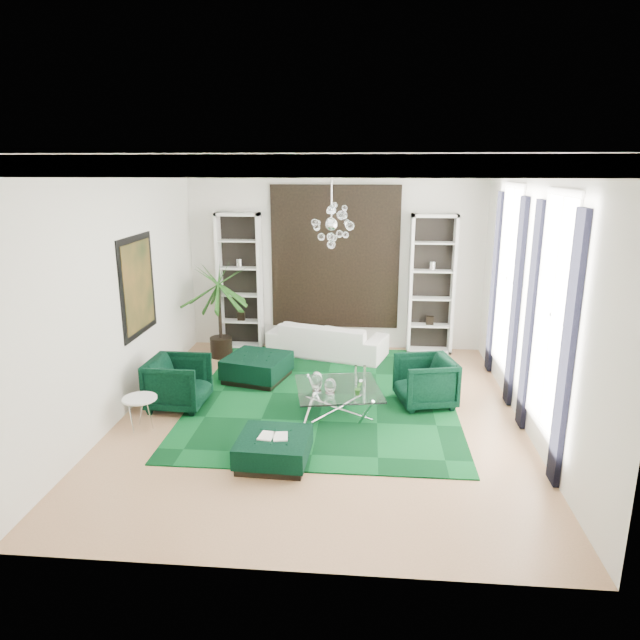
# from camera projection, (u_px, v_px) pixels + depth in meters

# --- Properties ---
(floor) EXTENTS (6.00, 7.00, 0.02)m
(floor) POSITION_uv_depth(u_px,v_px,m) (320.00, 416.00, 8.75)
(floor) COLOR tan
(floor) RESTS_ON ground
(ceiling) EXTENTS (6.00, 7.00, 0.02)m
(ceiling) POSITION_uv_depth(u_px,v_px,m) (320.00, 158.00, 7.75)
(ceiling) COLOR white
(ceiling) RESTS_ON ground
(wall_back) EXTENTS (6.00, 0.02, 3.80)m
(wall_back) POSITION_uv_depth(u_px,v_px,m) (335.00, 257.00, 11.62)
(wall_back) COLOR silver
(wall_back) RESTS_ON ground
(wall_front) EXTENTS (6.00, 0.02, 3.80)m
(wall_front) POSITION_uv_depth(u_px,v_px,m) (285.00, 384.00, 4.87)
(wall_front) COLOR silver
(wall_front) RESTS_ON ground
(wall_left) EXTENTS (0.02, 7.00, 3.80)m
(wall_left) POSITION_uv_depth(u_px,v_px,m) (120.00, 291.00, 8.50)
(wall_left) COLOR silver
(wall_left) RESTS_ON ground
(wall_right) EXTENTS (0.02, 7.00, 3.80)m
(wall_right) POSITION_uv_depth(u_px,v_px,m) (534.00, 299.00, 8.00)
(wall_right) COLOR silver
(wall_right) RESTS_ON ground
(crown_molding) EXTENTS (6.00, 7.00, 0.18)m
(crown_molding) POSITION_uv_depth(u_px,v_px,m) (320.00, 166.00, 7.78)
(crown_molding) COLOR white
(crown_molding) RESTS_ON ceiling
(ceiling_medallion) EXTENTS (0.90, 0.90, 0.05)m
(ceiling_medallion) POSITION_uv_depth(u_px,v_px,m) (322.00, 161.00, 8.05)
(ceiling_medallion) COLOR white
(ceiling_medallion) RESTS_ON ceiling
(tapestry) EXTENTS (2.50, 0.06, 2.80)m
(tapestry) POSITION_uv_depth(u_px,v_px,m) (335.00, 258.00, 11.57)
(tapestry) COLOR black
(tapestry) RESTS_ON wall_back
(shelving_left) EXTENTS (0.90, 0.38, 2.80)m
(shelving_left) POSITION_uv_depth(u_px,v_px,m) (240.00, 281.00, 11.72)
(shelving_left) COLOR white
(shelving_left) RESTS_ON floor
(shelving_right) EXTENTS (0.90, 0.38, 2.80)m
(shelving_right) POSITION_uv_depth(u_px,v_px,m) (432.00, 285.00, 11.40)
(shelving_right) COLOR white
(shelving_right) RESTS_ON floor
(painting) EXTENTS (0.04, 1.30, 1.60)m
(painting) POSITION_uv_depth(u_px,v_px,m) (138.00, 286.00, 9.09)
(painting) COLOR black
(painting) RESTS_ON wall_left
(window_near) EXTENTS (0.03, 1.10, 2.90)m
(window_near) POSITION_uv_depth(u_px,v_px,m) (552.00, 315.00, 7.13)
(window_near) COLOR white
(window_near) RESTS_ON wall_right
(curtain_near_a) EXTENTS (0.07, 0.30, 3.25)m
(curtain_near_a) POSITION_uv_depth(u_px,v_px,m) (567.00, 353.00, 6.45)
(curtain_near_a) COLOR black
(curtain_near_a) RESTS_ON floor
(curtain_near_b) EXTENTS (0.07, 0.30, 3.25)m
(curtain_near_b) POSITION_uv_depth(u_px,v_px,m) (530.00, 318.00, 7.95)
(curtain_near_b) COLOR black
(curtain_near_b) RESTS_ON floor
(window_far) EXTENTS (0.03, 1.10, 2.90)m
(window_far) POSITION_uv_depth(u_px,v_px,m) (508.00, 278.00, 9.44)
(window_far) COLOR white
(window_far) RESTS_ON wall_right
(curtain_far_a) EXTENTS (0.07, 0.30, 3.25)m
(curtain_far_a) POSITION_uv_depth(u_px,v_px,m) (516.00, 304.00, 8.76)
(curtain_far_a) COLOR black
(curtain_far_a) RESTS_ON floor
(curtain_far_b) EXTENTS (0.07, 0.30, 3.25)m
(curtain_far_b) POSITION_uv_depth(u_px,v_px,m) (495.00, 284.00, 10.26)
(curtain_far_b) COLOR black
(curtain_far_b) RESTS_ON floor
(rug) EXTENTS (4.20, 5.00, 0.02)m
(rug) POSITION_uv_depth(u_px,v_px,m) (324.00, 395.00, 9.50)
(rug) COLOR black
(rug) RESTS_ON floor
(sofa) EXTENTS (2.48, 1.53, 0.68)m
(sofa) POSITION_uv_depth(u_px,v_px,m) (327.00, 339.00, 11.43)
(sofa) COLOR white
(sofa) RESTS_ON floor
(armchair_left) EXTENTS (0.92, 0.89, 0.81)m
(armchair_left) POSITION_uv_depth(u_px,v_px,m) (178.00, 383.00, 8.95)
(armchair_left) COLOR black
(armchair_left) RESTS_ON floor
(armchair_right) EXTENTS (1.04, 1.02, 0.79)m
(armchair_right) POSITION_uv_depth(u_px,v_px,m) (425.00, 381.00, 9.04)
(armchair_right) COLOR black
(armchair_right) RESTS_ON floor
(coffee_table) EXTENTS (1.46, 1.46, 0.43)m
(coffee_table) POSITION_uv_depth(u_px,v_px,m) (338.00, 401.00, 8.75)
(coffee_table) COLOR white
(coffee_table) RESTS_ON floor
(ottoman_side) EXTENTS (1.23, 1.23, 0.45)m
(ottoman_side) POSITION_uv_depth(u_px,v_px,m) (257.00, 368.00, 10.14)
(ottoman_side) COLOR black
(ottoman_side) RESTS_ON floor
(ottoman_front) EXTENTS (0.94, 0.94, 0.36)m
(ottoman_front) POSITION_uv_depth(u_px,v_px,m) (274.00, 450.00, 7.32)
(ottoman_front) COLOR black
(ottoman_front) RESTS_ON floor
(book) EXTENTS (0.38, 0.25, 0.03)m
(book) POSITION_uv_depth(u_px,v_px,m) (274.00, 436.00, 7.27)
(book) COLOR white
(book) RESTS_ON ottoman_front
(side_table) EXTENTS (0.59, 0.59, 0.47)m
(side_table) POSITION_uv_depth(u_px,v_px,m) (141.00, 414.00, 8.24)
(side_table) COLOR white
(side_table) RESTS_ON floor
(palm) EXTENTS (1.62, 1.62, 2.40)m
(palm) POSITION_uv_depth(u_px,v_px,m) (219.00, 298.00, 11.13)
(palm) COLOR #1F5117
(palm) RESTS_ON floor
(chandelier) EXTENTS (0.97, 0.97, 0.67)m
(chandelier) POSITION_uv_depth(u_px,v_px,m) (331.00, 225.00, 8.55)
(chandelier) COLOR white
(chandelier) RESTS_ON ceiling
(table_plant) EXTENTS (0.14, 0.13, 0.22)m
(table_plant) POSITION_uv_depth(u_px,v_px,m) (358.00, 388.00, 8.39)
(table_plant) COLOR #1F5117
(table_plant) RESTS_ON coffee_table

